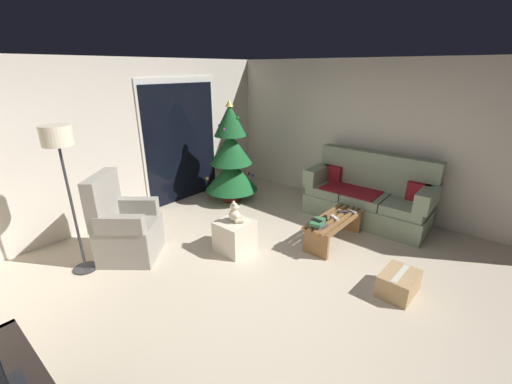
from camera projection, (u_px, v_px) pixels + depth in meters
ground_plane at (279, 284)px, 3.77m from camera, size 7.00×7.00×0.00m
wall_back at (128, 141)px, 5.18m from camera, size 5.72×0.12×2.50m
wall_right at (385, 139)px, 5.34m from camera, size 0.12×6.00×2.50m
patio_door_frame at (181, 141)px, 5.88m from camera, size 1.60×0.02×2.20m
patio_door_glass at (182, 144)px, 5.89m from camera, size 1.50×0.02×2.10m
couch at (368, 196)px, 5.24m from camera, size 0.81×1.95×1.08m
coffee_table at (334, 226)px, 4.60m from camera, size 1.10×0.40×0.37m
remote_black at (326, 218)px, 4.52m from camera, size 0.15×0.12×0.02m
remote_graphite at (343, 212)px, 4.72m from camera, size 0.11×0.16×0.02m
remote_white at (334, 217)px, 4.54m from camera, size 0.12×0.16×0.02m
remote_silver at (352, 211)px, 4.73m from camera, size 0.10×0.16×0.02m
book_stack at (318, 223)px, 4.31m from camera, size 0.28×0.23×0.08m
cell_phone at (317, 220)px, 4.30m from camera, size 0.08×0.15×0.01m
christmas_tree at (231, 158)px, 5.86m from camera, size 0.97×0.97×1.85m
armchair at (125, 229)px, 4.19m from camera, size 0.96×0.97×1.13m
floor_lamp at (60, 151)px, 3.50m from camera, size 0.32×0.32×1.78m
ottoman at (235, 236)px, 4.40m from camera, size 0.44×0.44×0.43m
teddy_bear_cream at (235, 213)px, 4.28m from camera, size 0.22×0.21×0.29m
cardboard_box_taped_mid_floor at (398, 283)px, 3.57m from camera, size 0.47×0.35×0.26m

